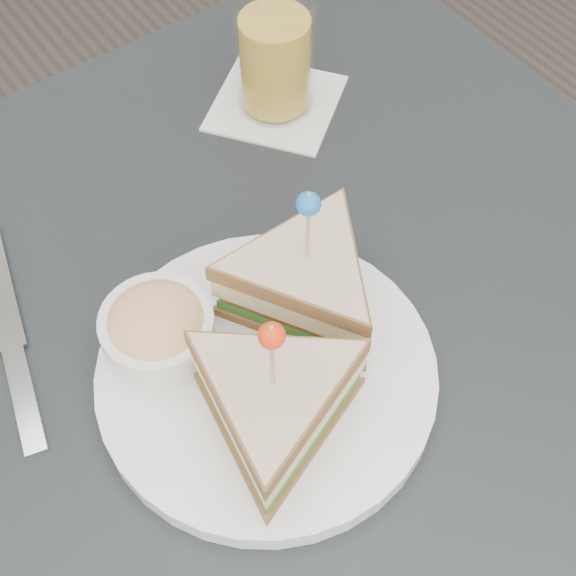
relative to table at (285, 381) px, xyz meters
The scene contains 4 objects.
table is the anchor object (origin of this frame).
plate_meal 0.12m from the table, 141.27° to the right, with size 0.31×0.30×0.16m.
cutlery_knife 0.24m from the table, 145.42° to the left, with size 0.08×0.23×0.01m.
drink_set 0.31m from the table, 56.39° to the left, with size 0.17×0.17×0.15m.
Camera 1 is at (-0.20, -0.28, 1.31)m, focal length 50.00 mm.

